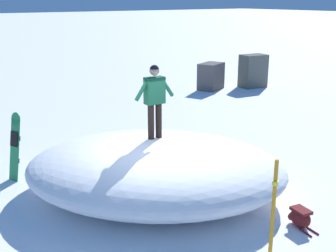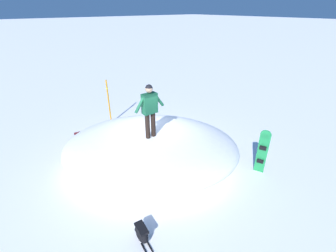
% 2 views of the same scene
% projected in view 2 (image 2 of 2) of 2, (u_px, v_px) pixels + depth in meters
% --- Properties ---
extents(ground, '(240.00, 240.00, 0.00)m').
position_uv_depth(ground, '(152.00, 152.00, 8.36)').
color(ground, white).
extents(snow_mound, '(7.19, 7.08, 1.20)m').
position_uv_depth(snow_mound, '(151.00, 147.00, 7.56)').
color(snow_mound, white).
rests_on(snow_mound, ground).
extents(snowboarder_standing, '(0.99, 0.23, 1.63)m').
position_uv_depth(snowboarder_standing, '(150.00, 107.00, 6.54)').
color(snowboarder_standing, black).
rests_on(snowboarder_standing, snow_mound).
extents(snowboard_primary_upright, '(0.38, 0.38, 1.63)m').
position_uv_depth(snowboard_primary_upright, '(262.00, 152.00, 6.89)').
color(snowboard_primary_upright, '#1E8C47').
rests_on(snowboard_primary_upright, ground).
extents(backpack_near, '(0.37, 0.69, 0.37)m').
position_uv_depth(backpack_near, '(79.00, 138.00, 8.87)').
color(backpack_near, maroon).
rests_on(backpack_near, ground).
extents(backpack_far, '(0.30, 0.70, 0.41)m').
position_uv_depth(backpack_far, '(142.00, 233.00, 5.14)').
color(backpack_far, black).
rests_on(backpack_far, ground).
extents(trail_marker_pole, '(0.10, 0.10, 2.00)m').
position_uv_depth(trail_marker_pole, '(109.00, 101.00, 10.01)').
color(trail_marker_pole, orange).
rests_on(trail_marker_pole, ground).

